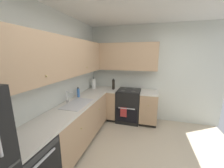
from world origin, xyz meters
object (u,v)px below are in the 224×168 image
(oven_range, at_px, (129,105))
(oil_bottle, at_px, (113,84))
(paper_towel_roll, at_px, (94,84))
(soap_bottle, at_px, (78,93))

(oven_range, xyz_separation_m, oil_bottle, (-0.02, 0.44, 0.58))
(oven_range, height_order, paper_towel_roll, paper_towel_roll)
(oven_range, bearing_deg, soap_bottle, 131.06)
(paper_towel_roll, bearing_deg, oven_range, -86.31)
(oil_bottle, bearing_deg, paper_towel_roll, 94.67)
(oven_range, height_order, oil_bottle, oil_bottle)
(paper_towel_roll, distance_m, oil_bottle, 0.58)
(paper_towel_roll, xyz_separation_m, oil_bottle, (0.05, -0.58, 0.00))
(soap_bottle, bearing_deg, oven_range, -48.94)
(soap_bottle, bearing_deg, oil_bottle, -34.05)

